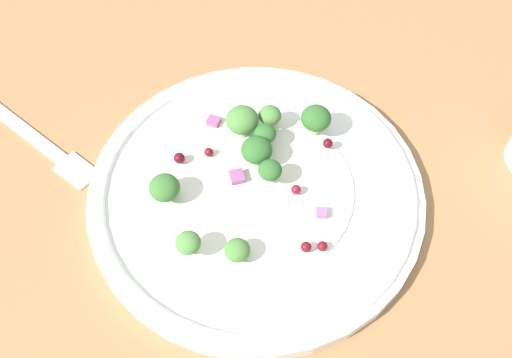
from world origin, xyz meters
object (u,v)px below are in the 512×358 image
broccoli_floret_0 (270,116)px  plate (256,191)px  fork (30,135)px  broccoli_floret_1 (316,119)px  broccoli_floret_2 (188,243)px

broccoli_floret_0 → plate: bearing=-72.4°
broccoli_floret_0 → fork: 22.08cm
plate → fork: bearing=-169.4°
plate → broccoli_floret_1: broccoli_floret_1 is taller
broccoli_floret_0 → broccoli_floret_1: broccoli_floret_1 is taller
plate → broccoli_floret_1: (1.81, 7.63, 2.47)cm
broccoli_floret_2 → fork: bearing=169.0°
broccoli_floret_2 → broccoli_floret_0: bearing=91.6°
plate → fork: 21.72cm
broccoli_floret_1 → plate: bearing=-103.3°
broccoli_floret_2 → fork: size_ratio=0.11×
broccoli_floret_0 → fork: broccoli_floret_0 is taller
plate → broccoli_floret_0: bearing=107.6°
broccoli_floret_1 → fork: (-23.15, -11.62, -3.08)cm
broccoli_floret_0 → fork: (-19.32, -10.36, -2.65)cm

